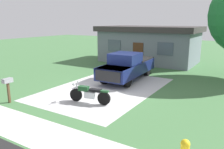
# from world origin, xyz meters

# --- Properties ---
(ground_plane) EXTENTS (80.00, 80.00, 0.00)m
(ground_plane) POSITION_xyz_m (0.00, 0.00, 0.00)
(ground_plane) COLOR #416E3F
(driveway_pad) EXTENTS (5.67, 8.70, 0.01)m
(driveway_pad) POSITION_xyz_m (0.00, 0.00, 0.00)
(driveway_pad) COLOR #BABABA
(driveway_pad) RESTS_ON ground
(sidewalk_strip) EXTENTS (36.00, 1.80, 0.01)m
(sidewalk_strip) POSITION_xyz_m (0.00, -6.00, 0.00)
(sidewalk_strip) COLOR beige
(sidewalk_strip) RESTS_ON ground
(motorcycle) EXTENTS (2.19, 0.78, 1.09)m
(motorcycle) POSITION_xyz_m (0.66, -2.52, 0.47)
(motorcycle) COLOR black
(motorcycle) RESTS_ON ground
(pickup_truck) EXTENTS (2.28, 5.72, 1.90)m
(pickup_truck) POSITION_xyz_m (0.05, 2.76, 0.95)
(pickup_truck) COLOR black
(pickup_truck) RESTS_ON ground
(mailbox) EXTENTS (0.26, 0.48, 1.26)m
(mailbox) POSITION_xyz_m (-2.79, -4.61, 0.98)
(mailbox) COLOR #4C3823
(mailbox) RESTS_ON ground
(neighbor_house) EXTENTS (9.60, 5.60, 3.50)m
(neighbor_house) POSITION_xyz_m (-1.49, 10.14, 1.79)
(neighbor_house) COLOR slate
(neighbor_house) RESTS_ON ground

